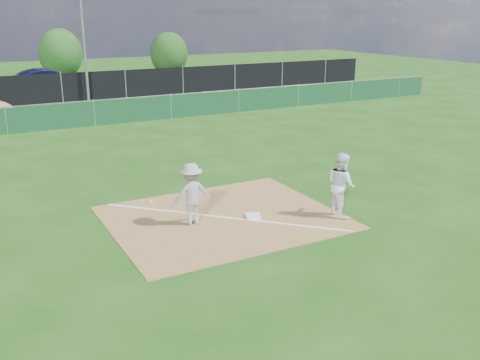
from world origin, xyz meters
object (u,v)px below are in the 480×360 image
(light_pole, at_px, (83,35))
(car_right, at_px, (132,80))
(first_base, at_px, (253,216))
(tree_mid, at_px, (61,54))
(play_at_first, at_px, (191,194))
(car_mid, at_px, (48,81))
(runner, at_px, (341,185))
(tree_right, at_px, (169,54))

(light_pole, bearing_deg, car_right, 43.43)
(first_base, xyz_separation_m, tree_mid, (1.57, 34.31, 2.06))
(play_at_first, height_order, car_right, play_at_first)
(light_pole, bearing_deg, tree_mid, 86.39)
(play_at_first, height_order, car_mid, car_mid)
(tree_mid, bearing_deg, first_base, -92.62)
(play_at_first, relative_size, runner, 1.00)
(tree_mid, bearing_deg, runner, -88.96)
(play_at_first, height_order, tree_mid, tree_mid)
(car_mid, height_order, tree_mid, tree_mid)
(tree_right, bearing_deg, car_mid, -152.77)
(first_base, xyz_separation_m, play_at_first, (-1.62, 0.39, 0.78))
(car_right, relative_size, tree_mid, 1.17)
(light_pole, relative_size, tree_mid, 1.95)
(first_base, xyz_separation_m, car_right, (4.85, 25.94, 0.65))
(runner, distance_m, car_right, 27.00)
(runner, bearing_deg, light_pole, 10.94)
(play_at_first, distance_m, car_right, 26.35)
(runner, relative_size, tree_mid, 0.43)
(runner, xyz_separation_m, car_right, (2.64, 26.87, -0.17))
(car_mid, height_order, tree_right, tree_right)
(light_pole, distance_m, car_mid, 5.83)
(car_mid, distance_m, tree_mid, 8.01)
(light_pole, distance_m, tree_mid, 12.37)
(runner, height_order, tree_mid, tree_mid)
(light_pole, bearing_deg, tree_right, 47.62)
(tree_mid, distance_m, tree_right, 8.84)
(runner, distance_m, tree_right, 34.29)
(car_right, distance_m, tree_mid, 9.10)
(light_pole, xyz_separation_m, first_base, (-0.80, -22.11, -3.94))
(runner, bearing_deg, tree_mid, 8.47)
(light_pole, height_order, tree_mid, light_pole)
(tree_mid, bearing_deg, tree_right, -12.49)
(car_mid, relative_size, tree_mid, 1.24)
(play_at_first, xyz_separation_m, runner, (3.83, -1.32, 0.04))
(light_pole, height_order, play_at_first, light_pole)
(light_pole, xyz_separation_m, play_at_first, (-2.42, -21.71, -3.16))
(first_base, relative_size, car_mid, 0.08)
(car_right, xyz_separation_m, tree_right, (5.35, 6.46, 1.23))
(runner, relative_size, car_right, 0.37)
(car_mid, relative_size, tree_right, 1.35)
(tree_right, bearing_deg, first_base, -107.46)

